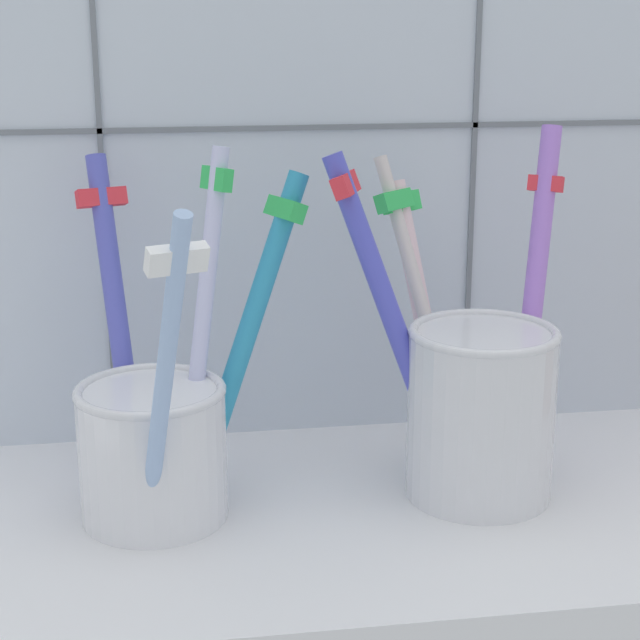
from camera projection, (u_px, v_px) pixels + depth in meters
counter_slab at (322, 527)px, 54.59cm from camera, size 64.00×22.00×2.00cm
tile_wall_back at (289, 87)px, 59.93cm from camera, size 64.00×2.20×45.00cm
toothbrush_cup_left at (157, 430)px, 52.72cm from camera, size 12.39×17.08×18.35cm
toothbrush_cup_right at (476, 397)px, 54.98cm from camera, size 13.63×10.40×18.90cm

